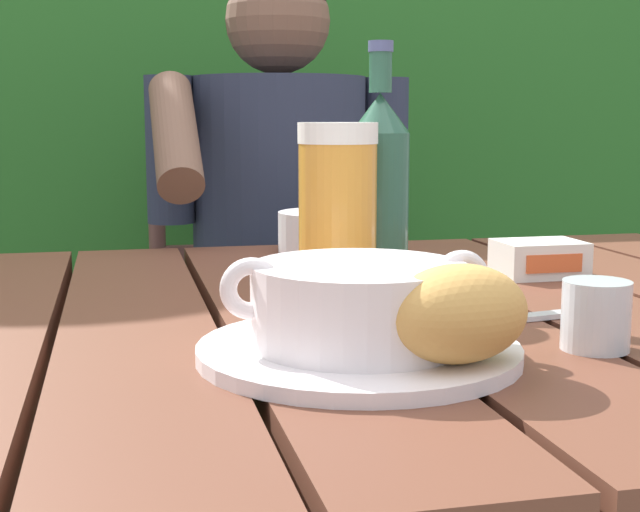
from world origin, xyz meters
TOP-DOWN VIEW (x-y plane):
  - dining_table at (0.00, 0.00)m, footprint 1.39×0.95m
  - hedge_backdrop at (0.00, 1.56)m, footprint 3.06×0.81m
  - chair_near_diner at (0.12, 0.91)m, footprint 0.46×0.42m
  - person_eating at (0.12, 0.71)m, footprint 0.48×0.47m
  - serving_plate at (0.02, -0.19)m, footprint 0.27×0.27m
  - soup_bowl at (0.02, -0.19)m, footprint 0.23×0.18m
  - bread_roll at (0.08, -0.26)m, footprint 0.14×0.12m
  - beer_glass at (0.06, 0.05)m, footprint 0.09×0.09m
  - beer_bottle at (0.12, 0.08)m, footprint 0.07×0.07m
  - water_glass_small at (0.22, -0.21)m, footprint 0.06×0.06m
  - butter_tub at (0.34, 0.13)m, footprint 0.10×0.08m
  - table_knife at (0.18, -0.10)m, footprint 0.16×0.04m
  - diner_bowl at (0.12, 0.38)m, footprint 0.14×0.14m

SIDE VIEW (x-z plane):
  - chair_near_diner at x=0.12m, z-range -0.01..1.01m
  - dining_table at x=0.00m, z-range 0.29..1.05m
  - person_eating at x=0.12m, z-range 0.11..1.34m
  - table_knife at x=0.18m, z-range 0.76..0.77m
  - serving_plate at x=0.02m, z-range 0.76..0.77m
  - butter_tub at x=0.34m, z-range 0.76..0.80m
  - water_glass_small at x=0.22m, z-range 0.76..0.82m
  - diner_bowl at x=0.12m, z-range 0.76..0.82m
  - soup_bowl at x=0.02m, z-range 0.77..0.84m
  - bread_roll at x=0.08m, z-range 0.77..0.84m
  - beer_glass at x=0.06m, z-range 0.76..0.95m
  - beer_bottle at x=0.12m, z-range 0.74..1.01m
  - hedge_backdrop at x=0.00m, z-range -0.19..2.29m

